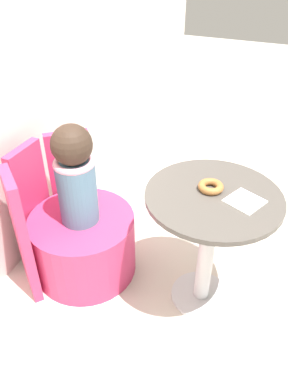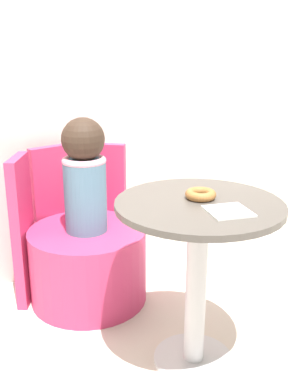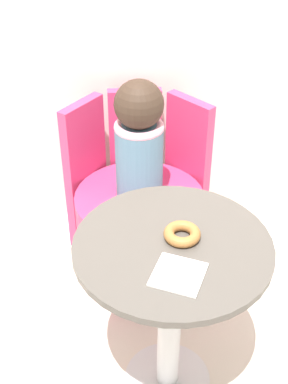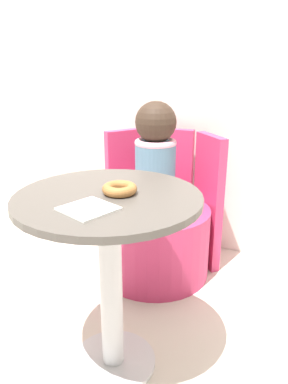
# 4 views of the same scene
# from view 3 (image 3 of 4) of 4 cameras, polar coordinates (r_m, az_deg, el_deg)

# --- Properties ---
(ground_plane) EXTENTS (12.00, 12.00, 0.00)m
(ground_plane) POSITION_cam_3_polar(r_m,az_deg,el_deg) (2.24, 2.42, -19.02)
(ground_plane) COLOR beige
(round_table) EXTENTS (0.64, 0.64, 0.71)m
(round_table) POSITION_cam_3_polar(r_m,az_deg,el_deg) (1.83, 2.78, -10.01)
(round_table) COLOR silver
(round_table) RESTS_ON ground_plane
(tub_chair) EXTENTS (0.60, 0.60, 0.39)m
(tub_chair) POSITION_cam_3_polar(r_m,az_deg,el_deg) (2.57, -0.46, -3.93)
(tub_chair) COLOR #C63360
(tub_chair) RESTS_ON ground_plane
(booth_backrest) EXTENTS (0.70, 0.25, 0.76)m
(booth_backrest) POSITION_cam_3_polar(r_m,az_deg,el_deg) (2.65, -0.84, 2.62)
(booth_backrest) COLOR #C63360
(booth_backrest) RESTS_ON ground_plane
(child_figure) EXTENTS (0.21, 0.21, 0.57)m
(child_figure) POSITION_cam_3_polar(r_m,az_deg,el_deg) (2.29, -0.52, 5.42)
(child_figure) COLOR slate
(child_figure) RESTS_ON tub_chair
(donut) EXTENTS (0.12, 0.12, 0.03)m
(donut) POSITION_cam_3_polar(r_m,az_deg,el_deg) (1.71, 4.09, -4.49)
(donut) COLOR #9E6633
(donut) RESTS_ON round_table
(paper_napkin) EXTENTS (0.19, 0.19, 0.01)m
(paper_napkin) POSITION_cam_3_polar(r_m,az_deg,el_deg) (1.59, 3.75, -8.76)
(paper_napkin) COLOR white
(paper_napkin) RESTS_ON round_table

